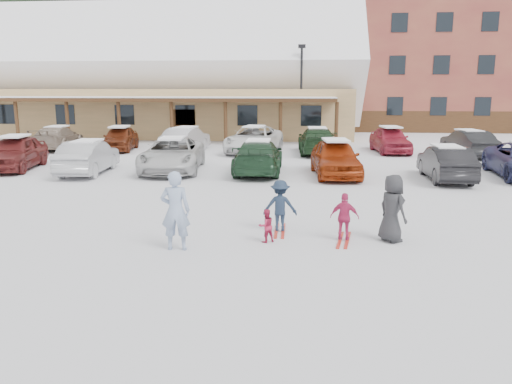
# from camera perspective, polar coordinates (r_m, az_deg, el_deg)

# --- Properties ---
(ground) EXTENTS (160.00, 160.00, 0.00)m
(ground) POSITION_cam_1_polar(r_m,az_deg,el_deg) (12.42, -1.83, -5.44)
(ground) COLOR silver
(ground) RESTS_ON ground
(forested_hillside) EXTENTS (300.00, 70.00, 38.00)m
(forested_hillside) POSITION_cam_1_polar(r_m,az_deg,el_deg) (97.98, 4.82, 20.78)
(forested_hillside) COLOR black
(forested_hillside) RESTS_ON ground
(day_lodge) EXTENTS (29.12, 12.50, 10.38)m
(day_lodge) POSITION_cam_1_polar(r_m,az_deg,el_deg) (41.09, -9.59, 12.02)
(day_lodge) COLOR tan
(day_lodge) RESTS_ON ground
(alpine_hotel) EXTENTS (31.48, 14.01, 21.48)m
(alpine_hotel) POSITION_cam_1_polar(r_m,az_deg,el_deg) (51.60, 20.64, 16.60)
(alpine_hotel) COLOR maroon
(alpine_hotel) RESTS_ON ground
(lamp_post) EXTENTS (0.50, 0.25, 6.55)m
(lamp_post) POSITION_cam_1_polar(r_m,az_deg,el_deg) (34.97, 5.18, 11.77)
(lamp_post) COLOR black
(lamp_post) RESTS_ON ground
(conifer_2) EXTENTS (5.28, 5.28, 12.24)m
(conifer_2) POSITION_cam_1_polar(r_m,az_deg,el_deg) (62.40, -25.66, 13.59)
(conifer_2) COLOR black
(conifer_2) RESTS_ON ground
(conifer_3) EXTENTS (3.96, 3.96, 9.18)m
(conifer_3) POSITION_cam_1_polar(r_m,az_deg,el_deg) (55.96, 10.32, 13.10)
(conifer_3) COLOR black
(conifer_3) RESTS_ON ground
(adult_skier) EXTENTS (0.72, 0.51, 1.85)m
(adult_skier) POSITION_cam_1_polar(r_m,az_deg,el_deg) (11.57, -9.19, -2.12)
(adult_skier) COLOR #8EA2C3
(adult_skier) RESTS_ON ground
(toddler_red) EXTENTS (0.50, 0.47, 0.82)m
(toddler_red) POSITION_cam_1_polar(r_m,az_deg,el_deg) (12.10, 1.17, -3.88)
(toddler_red) COLOR #B02144
(toddler_red) RESTS_ON ground
(child_navy) EXTENTS (0.88, 0.51, 1.36)m
(child_navy) POSITION_cam_1_polar(r_m,az_deg,el_deg) (12.96, 2.77, -1.60)
(child_navy) COLOR #1A273B
(child_navy) RESTS_ON ground
(skis_child_navy) EXTENTS (0.21, 1.40, 0.03)m
(skis_child_navy) POSITION_cam_1_polar(r_m,az_deg,el_deg) (13.12, 2.74, -4.42)
(skis_child_navy) COLOR red
(skis_child_navy) RESTS_ON ground
(child_magenta) EXTENTS (0.74, 0.40, 1.19)m
(child_magenta) POSITION_cam_1_polar(r_m,az_deg,el_deg) (12.35, 10.10, -2.84)
(child_magenta) COLOR #BB285A
(child_magenta) RESTS_ON ground
(skis_child_magenta) EXTENTS (0.41, 1.41, 0.03)m
(skis_child_magenta) POSITION_cam_1_polar(r_m,az_deg,el_deg) (12.51, 10.00, -5.42)
(skis_child_magenta) COLOR red
(skis_child_magenta) RESTS_ON ground
(bystander_dark) EXTENTS (0.88, 0.97, 1.66)m
(bystander_dark) POSITION_cam_1_polar(r_m,az_deg,el_deg) (12.51, 15.31, -1.80)
(bystander_dark) COLOR #292A2C
(bystander_dark) RESTS_ON ground
(parked_car_0) EXTENTS (2.58, 4.78, 1.54)m
(parked_car_0) POSITION_cam_1_polar(r_m,az_deg,el_deg) (25.42, -25.80, 4.07)
(parked_car_0) COLOR maroon
(parked_car_0) RESTS_ON ground
(parked_car_1) EXTENTS (1.88, 4.49, 1.44)m
(parked_car_1) POSITION_cam_1_polar(r_m,az_deg,el_deg) (22.96, -18.65, 3.79)
(parked_car_1) COLOR #A4A5A9
(parked_car_1) RESTS_ON ground
(parked_car_2) EXTENTS (3.04, 5.63, 1.50)m
(parked_car_2) POSITION_cam_1_polar(r_m,az_deg,el_deg) (22.72, -9.51, 4.24)
(parked_car_2) COLOR silver
(parked_car_2) RESTS_ON ground
(parked_car_3) EXTENTS (2.11, 5.01, 1.44)m
(parked_car_3) POSITION_cam_1_polar(r_m,az_deg,el_deg) (21.90, 0.28, 4.05)
(parked_car_3) COLOR #1E3D26
(parked_car_3) RESTS_ON ground
(parked_car_4) EXTENTS (2.22, 4.67, 1.54)m
(parked_car_4) POSITION_cam_1_polar(r_m,az_deg,el_deg) (21.43, 9.05, 3.86)
(parked_car_4) COLOR #9D310E
(parked_car_4) RESTS_ON ground
(parked_car_5) EXTENTS (1.51, 4.22, 1.38)m
(parked_car_5) POSITION_cam_1_polar(r_m,az_deg,el_deg) (21.62, 20.87, 3.09)
(parked_car_5) COLOR black
(parked_car_5) RESTS_ON ground
(parked_car_7) EXTENTS (2.55, 5.03, 1.40)m
(parked_car_7) POSITION_cam_1_polar(r_m,az_deg,el_deg) (32.81, -21.72, 5.77)
(parked_car_7) COLOR gray
(parked_car_7) RESTS_ON ground
(parked_car_8) EXTENTS (2.26, 4.40, 1.43)m
(parked_car_8) POSITION_cam_1_polar(r_m,az_deg,el_deg) (31.04, -15.29, 5.92)
(parked_car_8) COLOR maroon
(parked_car_8) RESTS_ON ground
(parked_car_9) EXTENTS (2.16, 4.54, 1.44)m
(parked_car_9) POSITION_cam_1_polar(r_m,az_deg,el_deg) (29.65, -8.03, 5.97)
(parked_car_9) COLOR #A8A7AC
(parked_car_9) RESTS_ON ground
(parked_car_10) EXTENTS (3.35, 5.79, 1.52)m
(parked_car_10) POSITION_cam_1_polar(r_m,az_deg,el_deg) (29.01, -0.23, 6.04)
(parked_car_10) COLOR white
(parked_car_10) RESTS_ON ground
(parked_car_11) EXTENTS (2.25, 5.15, 1.47)m
(parked_car_11) POSITION_cam_1_polar(r_m,az_deg,el_deg) (28.67, 6.99, 5.84)
(parked_car_11) COLOR #1E391F
(parked_car_11) RESTS_ON ground
(parked_car_12) EXTENTS (2.14, 4.51, 1.49)m
(parked_car_12) POSITION_cam_1_polar(r_m,az_deg,el_deg) (30.02, 15.08, 5.80)
(parked_car_12) COLOR #A7273B
(parked_car_12) RESTS_ON ground
(parked_car_13) EXTENTS (2.03, 4.49, 1.43)m
(parked_car_13) POSITION_cam_1_polar(r_m,az_deg,el_deg) (29.69, 23.08, 5.14)
(parked_car_13) COLOR black
(parked_car_13) RESTS_ON ground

